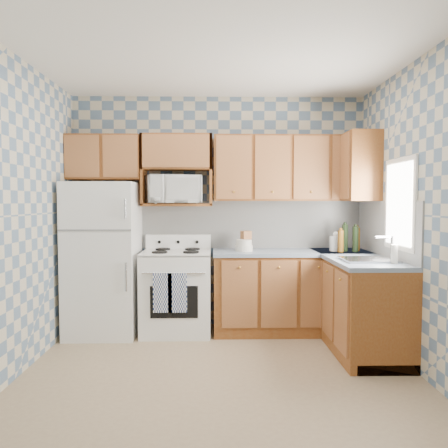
{
  "coord_description": "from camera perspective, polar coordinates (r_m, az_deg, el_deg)",
  "views": [
    {
      "loc": [
        -0.04,
        -3.58,
        1.48
      ],
      "look_at": [
        0.05,
        0.75,
        1.25
      ],
      "focal_mm": 35.0,
      "sensor_mm": 36.0,
      "label": 1
    }
  ],
  "objects": [
    {
      "name": "countertop_back",
      "position": [
        4.99,
        8.82,
        -3.68
      ],
      "size": [
        1.77,
        0.63,
        0.04
      ],
      "primitive_type": "cube",
      "color": "slate",
      "rests_on": "base_cabinets_back"
    },
    {
      "name": "electric_kettle",
      "position": [
        5.04,
        14.37,
        -2.49
      ],
      "size": [
        0.13,
        0.13,
        0.17
      ],
      "primitive_type": "cylinder",
      "color": "white",
      "rests_on": "countertop_back"
    },
    {
      "name": "upper_cabinets_back",
      "position": [
        5.1,
        8.63,
        7.16
      ],
      "size": [
        1.75,
        0.33,
        0.74
      ],
      "primitive_type": "cube",
      "color": "brown",
      "rests_on": "back_wall"
    },
    {
      "name": "floor",
      "position": [
        3.87,
        -0.54,
        -19.41
      ],
      "size": [
        3.4,
        3.4,
        0.0
      ],
      "primitive_type": "plane",
      "color": "#8B7055",
      "rests_on": "ground"
    },
    {
      "name": "back_wall",
      "position": [
        5.18,
        -0.75,
        1.59
      ],
      "size": [
        3.4,
        0.02,
        2.7
      ],
      "primitive_type": "cube",
      "color": "slate",
      "rests_on": "ground"
    },
    {
      "name": "microwave",
      "position": [
        4.99,
        -6.7,
        4.5
      ],
      "size": [
        0.67,
        0.56,
        0.32
      ],
      "primitive_type": "imported",
      "rotation": [
        0.0,
        0.0,
        0.33
      ],
      "color": "white",
      "rests_on": "microwave_shelf"
    },
    {
      "name": "base_cabinets_back",
      "position": [
        5.07,
        8.77,
        -8.85
      ],
      "size": [
        1.75,
        0.6,
        0.88
      ],
      "primitive_type": "cube",
      "color": "brown",
      "rests_on": "floor"
    },
    {
      "name": "right_wall",
      "position": [
        3.98,
        24.71,
        0.9
      ],
      "size": [
        0.02,
        3.2,
        2.7
      ],
      "primitive_type": "cube",
      "color": "slate",
      "rests_on": "ground"
    },
    {
      "name": "knife_block",
      "position": [
        4.98,
        2.89,
        -2.16
      ],
      "size": [
        0.13,
        0.13,
        0.22
      ],
      "primitive_type": "cube",
      "rotation": [
        0.0,
        0.0,
        0.38
      ],
      "color": "brown",
      "rests_on": "countertop_back"
    },
    {
      "name": "backsplash_right",
      "position": [
        4.72,
        20.32,
        -0.55
      ],
      "size": [
        0.02,
        1.6,
        0.56
      ],
      "primitive_type": "cube",
      "color": "silver",
      "rests_on": "right_wall"
    },
    {
      "name": "base_cabinets_right",
      "position": [
        4.73,
        16.83,
        -9.8
      ],
      "size": [
        0.6,
        1.6,
        0.88
      ],
      "primitive_type": "cube",
      "color": "brown",
      "rests_on": "floor"
    },
    {
      "name": "refrigerator",
      "position": [
        5.03,
        -15.45,
        -4.39
      ],
      "size": [
        0.75,
        0.7,
        1.68
      ],
      "primitive_type": "cube",
      "color": "white",
      "rests_on": "floor"
    },
    {
      "name": "soap_bottle",
      "position": [
        4.18,
        21.37,
        -3.69
      ],
      "size": [
        0.06,
        0.06,
        0.17
      ],
      "primitive_type": "cylinder",
      "color": "beige",
      "rests_on": "countertop_right"
    },
    {
      "name": "stove_body",
      "position": [
        4.98,
        -6.19,
        -8.91
      ],
      "size": [
        0.76,
        0.65,
        0.9
      ],
      "primitive_type": "cube",
      "color": "white",
      "rests_on": "floor"
    },
    {
      "name": "upper_cabinets_fridge",
      "position": [
        5.19,
        -15.28,
        8.34
      ],
      "size": [
        0.82,
        0.33,
        0.5
      ],
      "primitive_type": "cube",
      "color": "brown",
      "rests_on": "back_wall"
    },
    {
      "name": "countertop_right",
      "position": [
        4.65,
        16.85,
        -4.26
      ],
      "size": [
        0.63,
        1.6,
        0.04
      ],
      "primitive_type": "cube",
      "color": "slate",
      "rests_on": "base_cabinets_right"
    },
    {
      "name": "bottle_1",
      "position": [
        5.0,
        16.79,
        -1.91
      ],
      "size": [
        0.07,
        0.07,
        0.28
      ],
      "primitive_type": "cylinder",
      "color": "black",
      "rests_on": "countertop_back"
    },
    {
      "name": "cooktop",
      "position": [
        4.91,
        -6.22,
        -3.71
      ],
      "size": [
        0.76,
        0.65,
        0.02
      ],
      "primitive_type": "cube",
      "color": "silver",
      "rests_on": "stove_body"
    },
    {
      "name": "bottle_2",
      "position": [
        5.12,
        16.97,
        -1.93
      ],
      "size": [
        0.07,
        0.07,
        0.26
      ],
      "primitive_type": "cylinder",
      "color": "brown",
      "rests_on": "countertop_back"
    },
    {
      "name": "dish_towel_right",
      "position": [
        4.63,
        -6.1,
        -8.92
      ],
      "size": [
        0.2,
        0.02,
        0.41
      ],
      "primitive_type": "cube",
      "color": "navy",
      "rests_on": "stove_body"
    },
    {
      "name": "upper_cabinets_right",
      "position": [
        5.1,
        16.95,
        7.07
      ],
      "size": [
        0.33,
        0.7,
        0.74
      ],
      "primitive_type": "cube",
      "color": "brown",
      "rests_on": "right_wall"
    },
    {
      "name": "backguard",
      "position": [
        5.17,
        -5.96,
        -2.31
      ],
      "size": [
        0.76,
        0.08,
        0.17
      ],
      "primitive_type": "cube",
      "color": "white",
      "rests_on": "cooktop"
    },
    {
      "name": "backsplash_back",
      "position": [
        5.2,
        3.67,
        -0.06
      ],
      "size": [
        2.6,
        0.02,
        0.56
      ],
      "primitive_type": "cube",
      "color": "silver",
      "rests_on": "back_wall"
    },
    {
      "name": "food_containers",
      "position": [
        4.88,
        2.63,
        -2.8
      ],
      "size": [
        0.19,
        0.19,
        0.13
      ],
      "primitive_type": null,
      "color": "beige",
      "rests_on": "countertop_back"
    },
    {
      "name": "microwave_shelf",
      "position": [
        5.04,
        -6.1,
        2.5
      ],
      "size": [
        0.8,
        0.33,
        0.03
      ],
      "primitive_type": "cube",
      "color": "brown",
      "rests_on": "back_wall"
    },
    {
      "name": "bottle_0",
      "position": [
        5.03,
        15.5,
        -1.76
      ],
      "size": [
        0.07,
        0.07,
        0.3
      ],
      "primitive_type": "cylinder",
      "color": "black",
      "rests_on": "countertop_back"
    },
    {
      "name": "bottle_3",
      "position": [
        4.94,
        14.98,
        -2.19
      ],
      "size": [
        0.07,
        0.07,
        0.24
      ],
      "primitive_type": "cylinder",
      "color": "brown",
      "rests_on": "countertop_back"
    },
    {
      "name": "sink",
      "position": [
        4.32,
        18.36,
        -4.5
      ],
      "size": [
        0.48,
        0.4,
        0.03
      ],
      "primitive_type": "cube",
      "color": "#B7B7BC",
      "rests_on": "countertop_right"
    },
    {
      "name": "window",
      "position": [
        4.39,
        21.99,
        2.43
      ],
      "size": [
        0.02,
        0.66,
        0.86
      ],
      "primitive_type": "cube",
      "color": "silver",
      "rests_on": "right_wall"
    },
    {
      "name": "dish_towel_left",
      "position": [
        4.64,
        -8.02,
        -8.89
      ],
      "size": [
        0.2,
        0.02,
        0.41
      ],
      "primitive_type": "cube",
      "color": "navy",
      "rests_on": "stove_body"
    }
  ]
}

